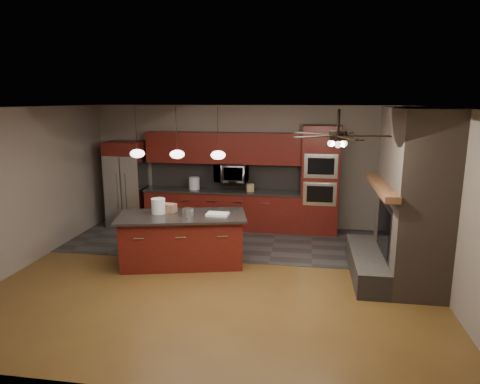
% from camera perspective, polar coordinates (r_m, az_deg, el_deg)
% --- Properties ---
extents(ground, '(7.00, 7.00, 0.00)m').
position_cam_1_polar(ground, '(7.40, -2.74, -11.03)').
color(ground, brown).
rests_on(ground, ground).
extents(ceiling, '(7.00, 6.00, 0.02)m').
position_cam_1_polar(ceiling, '(6.80, -2.98, 11.20)').
color(ceiling, white).
rests_on(ceiling, back_wall).
extents(back_wall, '(7.00, 0.02, 2.80)m').
position_cam_1_polar(back_wall, '(9.88, 0.68, 3.37)').
color(back_wall, '#756A5D').
rests_on(back_wall, ground).
extents(right_wall, '(0.02, 6.00, 2.80)m').
position_cam_1_polar(right_wall, '(7.15, 25.81, -1.30)').
color(right_wall, '#756A5D').
rests_on(right_wall, ground).
extents(left_wall, '(0.02, 6.00, 2.80)m').
position_cam_1_polar(left_wall, '(8.40, -26.93, 0.46)').
color(left_wall, '#756A5D').
rests_on(left_wall, ground).
extents(slate_tile_patch, '(7.00, 2.40, 0.01)m').
position_cam_1_polar(slate_tile_patch, '(9.05, -0.44, -6.56)').
color(slate_tile_patch, '#35312F').
rests_on(slate_tile_patch, ground).
extents(fireplace_column, '(1.30, 2.10, 2.80)m').
position_cam_1_polar(fireplace_column, '(7.43, 21.46, -1.26)').
color(fireplace_column, brown).
rests_on(fireplace_column, ground).
extents(back_cabinetry, '(3.59, 0.64, 2.20)m').
position_cam_1_polar(back_cabinetry, '(9.80, -2.29, 0.28)').
color(back_cabinetry, '#5E1511').
rests_on(back_cabinetry, ground).
extents(oven_tower, '(0.80, 0.63, 2.38)m').
position_cam_1_polar(oven_tower, '(9.51, 10.60, 1.54)').
color(oven_tower, '#5E1511').
rests_on(oven_tower, ground).
extents(microwave, '(0.73, 0.41, 0.50)m').
position_cam_1_polar(microwave, '(9.69, -1.14, 2.60)').
color(microwave, silver).
rests_on(microwave, back_cabinetry).
extents(refrigerator, '(0.84, 0.75, 1.98)m').
position_cam_1_polar(refrigerator, '(10.33, -14.80, 1.05)').
color(refrigerator, silver).
rests_on(refrigerator, ground).
extents(kitchen_island, '(2.42, 1.51, 0.92)m').
position_cam_1_polar(kitchen_island, '(7.78, -7.69, -6.28)').
color(kitchen_island, '#5E1511').
rests_on(kitchen_island, ground).
extents(white_bucket, '(0.26, 0.26, 0.27)m').
position_cam_1_polar(white_bucket, '(7.80, -10.84, -1.83)').
color(white_bucket, silver).
rests_on(white_bucket, kitchen_island).
extents(paint_can, '(0.27, 0.27, 0.13)m').
position_cam_1_polar(paint_can, '(7.56, -6.93, -2.70)').
color(paint_can, silver).
rests_on(paint_can, kitchen_island).
extents(paint_tray, '(0.39, 0.28, 0.04)m').
position_cam_1_polar(paint_tray, '(7.57, -3.00, -2.97)').
color(paint_tray, white).
rests_on(paint_tray, kitchen_island).
extents(cardboard_box, '(0.28, 0.23, 0.16)m').
position_cam_1_polar(cardboard_box, '(7.84, -9.47, -2.13)').
color(cardboard_box, '#8F6749').
rests_on(cardboard_box, kitchen_island).
extents(counter_bucket, '(0.32, 0.32, 0.28)m').
position_cam_1_polar(counter_bucket, '(9.87, -6.12, 1.17)').
color(counter_bucket, silver).
rests_on(counter_bucket, back_cabinetry).
extents(counter_box, '(0.19, 0.17, 0.17)m').
position_cam_1_polar(counter_box, '(9.59, 1.35, 0.58)').
color(counter_box, '#A38654').
rests_on(counter_box, back_cabinetry).
extents(pendant_left, '(0.26, 0.26, 0.92)m').
position_cam_1_polar(pendant_left, '(8.02, -13.53, 5.04)').
color(pendant_left, black).
rests_on(pendant_left, ceiling).
extents(pendant_center, '(0.26, 0.26, 0.92)m').
position_cam_1_polar(pendant_center, '(7.77, -8.38, 5.03)').
color(pendant_center, black).
rests_on(pendant_center, ceiling).
extents(pendant_right, '(0.26, 0.26, 0.92)m').
position_cam_1_polar(pendant_right, '(7.58, -2.94, 4.96)').
color(pendant_right, black).
rests_on(pendant_right, ceiling).
extents(ceiling_fan, '(1.27, 1.33, 0.41)m').
position_cam_1_polar(ceiling_fan, '(5.89, 12.94, 7.41)').
color(ceiling_fan, black).
rests_on(ceiling_fan, ceiling).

